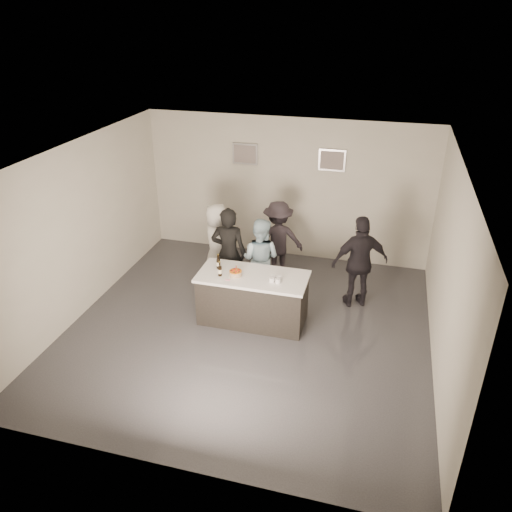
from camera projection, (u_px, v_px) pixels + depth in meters
The scene contains 19 objects.
floor at pixel (248, 328), 8.55m from camera, with size 6.00×6.00×0.00m, color #3D3D42.
ceiling at pixel (247, 157), 7.19m from camera, with size 6.00×6.00×0.00m, color white.
wall_back at pixel (287, 189), 10.46m from camera, with size 6.00×0.04×3.00m, color beige.
wall_front at pixel (170, 370), 5.29m from camera, with size 6.00×0.04×3.00m, color beige.
wall_left at pixel (80, 230), 8.57m from camera, with size 0.04×6.00×3.00m, color beige.
wall_right at pixel (448, 274), 7.17m from camera, with size 0.04×6.00×3.00m, color beige.
picture_left at pixel (245, 154), 10.32m from camera, with size 0.54×0.04×0.44m, color #B2B2B7.
picture_right at pixel (332, 160), 9.90m from camera, with size 0.54×0.04×0.44m, color #B2B2B7.
bar_counter at pixel (253, 298), 8.57m from camera, with size 1.86×0.86×0.90m, color white.
cake at pixel (236, 273), 8.35m from camera, with size 0.21×0.21×0.08m, color orange.
beer_bottle_a at pixel (218, 261), 8.54m from camera, with size 0.07×0.07×0.26m, color black.
beer_bottle_b at pixel (220, 269), 8.30m from camera, with size 0.07×0.07×0.26m, color black.
tumbler_cluster at pixel (276, 279), 8.19m from camera, with size 0.19×0.19×0.08m, color #CA7413.
candles at pixel (228, 279), 8.24m from camera, with size 0.24×0.08×0.01m, color pink.
person_main_black at pixel (229, 253), 9.15m from camera, with size 0.65×0.42×1.77m, color black.
person_main_blue at pixel (260, 258), 9.18m from camera, with size 0.76×0.59×1.57m, color #A2C4D4.
person_guest_left at pixel (217, 243), 9.75m from camera, with size 0.78×0.51×1.60m, color silver.
person_guest_right at pixel (360, 262), 8.86m from camera, with size 1.02×0.42×1.74m, color black.
person_guest_back at pixel (278, 240), 9.86m from camera, with size 1.04×0.60×1.60m, color #29232A.
Camera 1 is at (1.97, -6.79, 4.97)m, focal length 35.00 mm.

